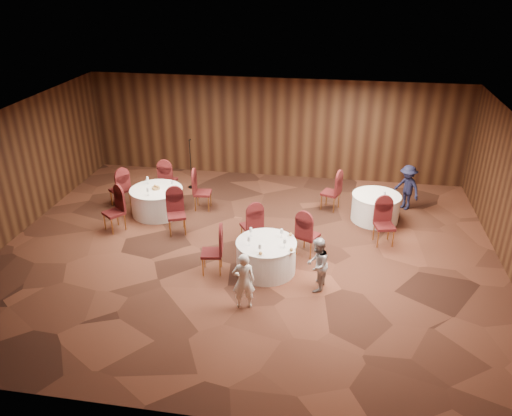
% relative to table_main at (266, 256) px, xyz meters
% --- Properties ---
extents(ground, '(12.00, 12.00, 0.00)m').
position_rel_table_main_xyz_m(ground, '(-0.59, 0.75, -0.38)').
color(ground, black).
rests_on(ground, ground).
extents(room_shell, '(12.00, 12.00, 12.00)m').
position_rel_table_main_xyz_m(room_shell, '(-0.59, 0.75, 1.59)').
color(room_shell, silver).
rests_on(room_shell, ground).
extents(table_main, '(1.37, 1.37, 0.74)m').
position_rel_table_main_xyz_m(table_main, '(0.00, 0.00, 0.00)').
color(table_main, silver).
rests_on(table_main, ground).
extents(table_left, '(1.45, 1.45, 0.74)m').
position_rel_table_main_xyz_m(table_left, '(-3.43, 2.41, 0.00)').
color(table_left, silver).
rests_on(table_left, ground).
extents(table_right, '(1.30, 1.30, 0.74)m').
position_rel_table_main_xyz_m(table_right, '(2.57, 2.99, 0.00)').
color(table_right, silver).
rests_on(table_right, ground).
extents(chairs_main, '(2.72, 2.07, 1.00)m').
position_rel_table_main_xyz_m(chairs_main, '(-0.29, 0.61, 0.12)').
color(chairs_main, '#420D16').
rests_on(chairs_main, ground).
extents(chairs_left, '(3.05, 2.96, 1.00)m').
position_rel_table_main_xyz_m(chairs_left, '(-3.43, 2.39, 0.12)').
color(chairs_left, '#420D16').
rests_on(chairs_left, ground).
extents(chairs_right, '(2.02, 2.44, 1.00)m').
position_rel_table_main_xyz_m(chairs_right, '(2.02, 2.59, 0.12)').
color(chairs_right, '#420D16').
rests_on(chairs_right, ground).
extents(tabletop_main, '(1.09, 1.08, 0.22)m').
position_rel_table_main_xyz_m(tabletop_main, '(0.15, -0.11, 0.47)').
color(tabletop_main, silver).
rests_on(tabletop_main, table_main).
extents(tabletop_left, '(0.84, 0.81, 0.22)m').
position_rel_table_main_xyz_m(tabletop_left, '(-3.42, 2.41, 0.45)').
color(tabletop_left, silver).
rests_on(tabletop_left, table_left).
extents(tabletop_right, '(0.08, 0.08, 0.22)m').
position_rel_table_main_xyz_m(tabletop_right, '(2.74, 2.77, 0.52)').
color(tabletop_right, silver).
rests_on(tabletop_right, table_right).
extents(mic_stand, '(0.24, 0.24, 1.56)m').
position_rel_table_main_xyz_m(mic_stand, '(-2.99, 4.32, 0.08)').
color(mic_stand, black).
rests_on(mic_stand, ground).
extents(woman_a, '(0.51, 0.39, 1.25)m').
position_rel_table_main_xyz_m(woman_a, '(-0.25, -1.40, 0.25)').
color(woman_a, white).
rests_on(woman_a, ground).
extents(woman_b, '(0.55, 0.66, 1.23)m').
position_rel_table_main_xyz_m(woman_b, '(1.17, -0.54, 0.24)').
color(woman_b, '#ABACB0').
rests_on(woman_b, ground).
extents(man_c, '(0.93, 0.95, 1.31)m').
position_rel_table_main_xyz_m(man_c, '(3.45, 3.85, 0.28)').
color(man_c, black).
rests_on(man_c, ground).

